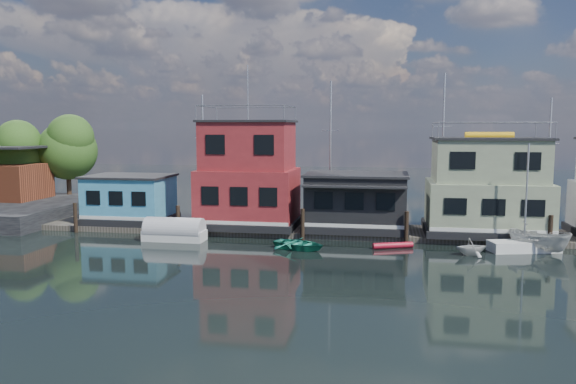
% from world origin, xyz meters
% --- Properties ---
extents(ground, '(160.00, 160.00, 0.00)m').
position_xyz_m(ground, '(0.00, 0.00, 0.00)').
color(ground, black).
rests_on(ground, ground).
extents(dock, '(48.00, 5.00, 0.40)m').
position_xyz_m(dock, '(0.00, 12.00, 0.20)').
color(dock, '#595147').
rests_on(dock, ground).
extents(houseboat_blue, '(6.40, 4.90, 3.66)m').
position_xyz_m(houseboat_blue, '(-18.00, 12.00, 2.21)').
color(houseboat_blue, black).
rests_on(houseboat_blue, dock).
extents(houseboat_red, '(7.40, 5.90, 11.86)m').
position_xyz_m(houseboat_red, '(-8.50, 12.00, 4.10)').
color(houseboat_red, black).
rests_on(houseboat_red, dock).
extents(houseboat_dark, '(7.40, 6.10, 4.06)m').
position_xyz_m(houseboat_dark, '(-0.50, 11.98, 2.42)').
color(houseboat_dark, black).
rests_on(houseboat_dark, dock).
extents(houseboat_green, '(8.40, 5.90, 7.03)m').
position_xyz_m(houseboat_green, '(8.50, 12.00, 3.55)').
color(houseboat_green, black).
rests_on(houseboat_green, dock).
extents(pilings, '(42.28, 0.28, 2.20)m').
position_xyz_m(pilings, '(-0.33, 9.20, 1.10)').
color(pilings, '#2D2116').
rests_on(pilings, ground).
extents(background_masts, '(36.40, 0.16, 12.00)m').
position_xyz_m(background_masts, '(4.76, 18.00, 5.55)').
color(background_masts, silver).
rests_on(background_masts, ground).
extents(shore, '(12.40, 15.72, 8.24)m').
position_xyz_m(shore, '(-30.67, 15.86, 3.60)').
color(shore, black).
rests_on(shore, ground).
extents(motorboat, '(3.96, 3.27, 1.47)m').
position_xyz_m(motorboat, '(11.05, 8.01, 0.73)').
color(motorboat, beige).
rests_on(motorboat, ground).
extents(dinghy_teal, '(4.05, 3.47, 0.71)m').
position_xyz_m(dinghy_teal, '(-3.78, 6.30, 0.35)').
color(dinghy_teal, '#24876F').
rests_on(dinghy_teal, ground).
extents(red_kayak, '(2.63, 1.34, 0.39)m').
position_xyz_m(red_kayak, '(2.11, 7.66, 0.20)').
color(red_kayak, '#AC1227').
rests_on(red_kayak, ground).
extents(tarp_runabout, '(4.23, 1.73, 1.71)m').
position_xyz_m(tarp_runabout, '(-12.67, 7.60, 0.64)').
color(tarp_runabout, silver).
rests_on(tarp_runabout, ground).
extents(dinghy_white, '(2.52, 2.36, 1.07)m').
position_xyz_m(dinghy_white, '(6.79, 6.54, 0.54)').
color(dinghy_white, silver).
rests_on(dinghy_white, ground).
extents(day_sailer, '(4.52, 2.50, 6.78)m').
position_xyz_m(day_sailer, '(10.20, 8.16, 0.41)').
color(day_sailer, white).
rests_on(day_sailer, ground).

